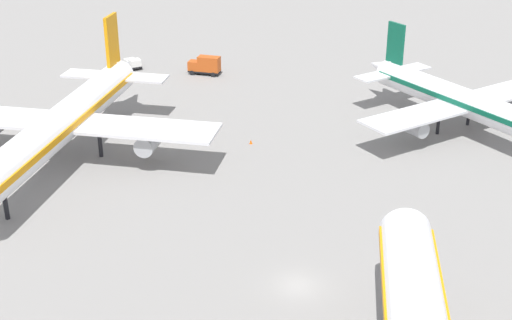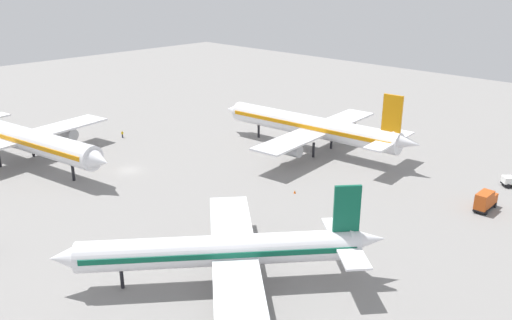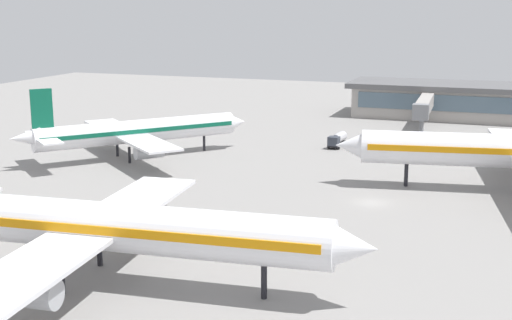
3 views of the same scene
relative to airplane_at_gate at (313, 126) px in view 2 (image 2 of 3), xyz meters
The scene contains 7 objects.
ground 40.14m from the airplane_at_gate, 117.27° to the right, with size 288.00×288.00×0.00m, color gray.
airplane_at_gate is the anchor object (origin of this frame).
airplane_taxiing 60.59m from the airplane_at_gate, 127.21° to the right, with size 51.21×41.49×15.63m.
airplane_distant 54.98m from the airplane_at_gate, 63.18° to the right, with size 31.15×34.56×12.77m.
catering_truck 40.33m from the airplane_at_gate, ahead, with size 2.24×5.62×3.30m.
ground_crew_worker 45.54m from the airplane_at_gate, 147.65° to the right, with size 0.42×0.58×1.67m.
safety_cone_near_gate 25.19m from the airplane_at_gate, 58.60° to the right, with size 0.44×0.44×0.60m, color #EA590C.
Camera 2 is at (85.73, -51.93, 37.30)m, focal length 36.54 mm.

